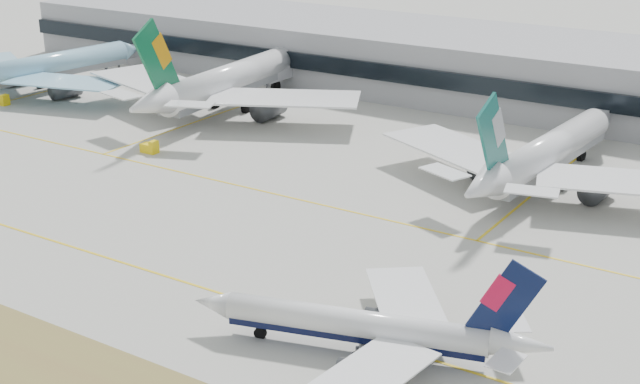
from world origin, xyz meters
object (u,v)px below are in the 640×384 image
Objects in this scene: widebody_cathay at (544,156)px; terminal at (505,68)px; widebody_eva at (227,82)px; taxiing_airliner at (368,328)px; widebody_korean at (44,68)px.

widebody_cathay is 63.56m from terminal.
widebody_eva reaches higher than terminal.
taxiing_airliner is at bearing -75.08° from terminal.
terminal is at bearing -54.07° from widebody_korean.
widebody_korean is at bearing 93.29° from widebody_cathay.
widebody_korean is at bearing 95.75° from widebody_eva.
terminal is at bearing -52.01° from widebody_eva.
widebody_eva is (50.75, 9.58, 0.92)m from widebody_korean.
widebody_korean is 1.00× the size of widebody_cathay.
widebody_korean is 114.17m from terminal.
widebody_cathay is at bearing -61.94° from terminal.
terminal is (99.88, 55.28, 1.65)m from widebody_korean.
widebody_korean is 0.86× the size of widebody_eva.
taxiing_airliner is 0.59× the size of widebody_eva.
widebody_eva reaches higher than widebody_cathay.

